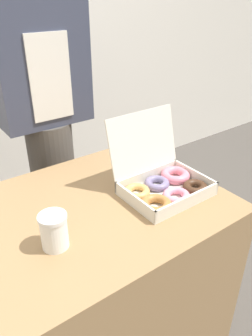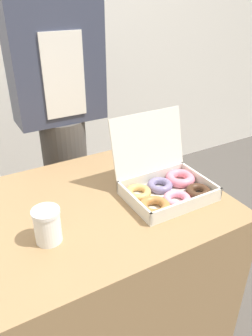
{
  "view_description": "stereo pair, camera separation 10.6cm",
  "coord_description": "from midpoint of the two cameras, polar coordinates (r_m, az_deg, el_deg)",
  "views": [
    {
      "loc": [
        -0.34,
        -0.8,
        1.4
      ],
      "look_at": [
        0.21,
        -0.05,
        0.89
      ],
      "focal_mm": 35.0,
      "sensor_mm": 36.0,
      "label": 1
    },
    {
      "loc": [
        -0.25,
        -0.86,
        1.4
      ],
      "look_at": [
        0.21,
        -0.05,
        0.89
      ],
      "focal_mm": 35.0,
      "sensor_mm": 36.0,
      "label": 2
    }
  ],
  "objects": [
    {
      "name": "table",
      "position": [
        1.35,
        -11.43,
        -21.13
      ],
      "size": [
        1.1,
        0.68,
        0.75
      ],
      "color": "#99754C",
      "rests_on": "ground_plane"
    },
    {
      "name": "donut_box",
      "position": [
        1.17,
        3.96,
        -2.62
      ],
      "size": [
        0.34,
        0.29,
        0.26
      ],
      "color": "silver",
      "rests_on": "table"
    },
    {
      "name": "person_customer",
      "position": [
        1.57,
        -15.71,
        9.21
      ],
      "size": [
        0.4,
        0.22,
        1.63
      ],
      "color": "#4C4742",
      "rests_on": "ground_plane"
    },
    {
      "name": "coffee_cup",
      "position": [
        0.96,
        -15.61,
        -10.63
      ],
      "size": [
        0.08,
        0.08,
        0.11
      ],
      "color": "white",
      "rests_on": "table"
    }
  ]
}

